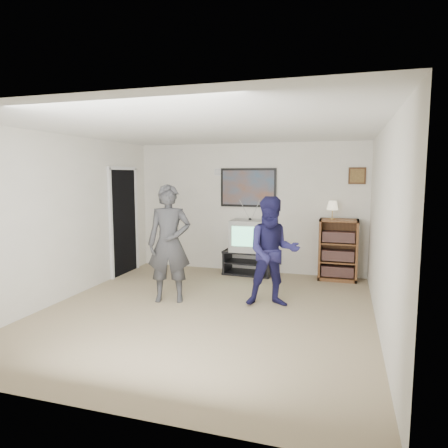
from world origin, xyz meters
The scene contains 13 objects.
room_shell centered at (0.00, 0.35, 1.25)m, with size 4.51×5.00×2.51m.
media_stand centered at (0.08, 2.23, 0.23)m, with size 0.95×0.56×0.46m.
crt_television centered at (0.10, 2.23, 0.75)m, with size 0.70×0.59×0.59m, color #999994, non-canonical shape.
bookshelf centered at (1.72, 2.28, 0.56)m, with size 0.68×0.39×1.11m, color #563219, non-canonical shape.
table_lamp centered at (1.60, 2.23, 1.27)m, with size 0.21×0.21×0.33m, color beige, non-canonical shape.
person_tall centered at (-0.68, 0.29, 0.88)m, with size 0.64×0.42×1.76m, color #343437.
person_short centered at (0.84, 0.52, 0.80)m, with size 0.78×0.60×1.59m, color #1D1B4A.
controller_left centered at (-0.72, 0.55, 1.20)m, with size 0.03×0.12×0.03m, color white.
controller_right centered at (0.80, 0.71, 1.14)m, with size 0.03×0.11×0.03m, color white.
poster centered at (0.00, 2.48, 1.65)m, with size 1.10×0.03×0.75m, color black.
air_vent centered at (-0.55, 2.48, 1.95)m, with size 0.28×0.02×0.14m, color white.
small_picture centered at (2.00, 2.48, 1.88)m, with size 0.30×0.03×0.30m, color #492F17.
doorway centered at (-2.23, 1.60, 1.00)m, with size 0.03×0.85×2.00m, color black.
Camera 1 is at (1.80, -5.08, 1.90)m, focal length 32.00 mm.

